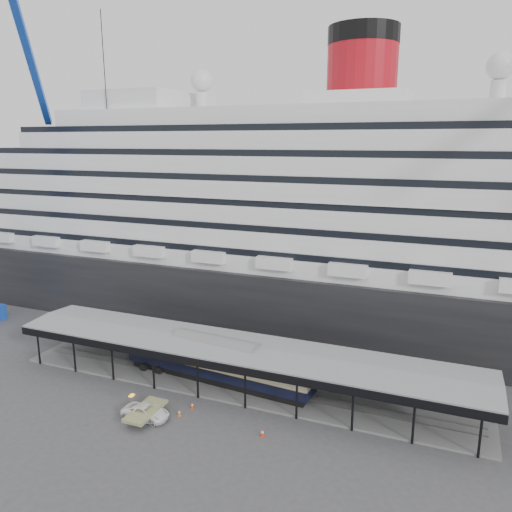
# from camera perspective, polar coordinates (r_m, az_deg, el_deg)

# --- Properties ---
(ground) EXTENTS (200.00, 200.00, 0.00)m
(ground) POSITION_cam_1_polar(r_m,az_deg,el_deg) (56.72, -4.41, -16.78)
(ground) COLOR #3E3E41
(ground) RESTS_ON ground
(cruise_ship) EXTENTS (130.00, 30.00, 43.90)m
(cruise_ship) POSITION_cam_1_polar(r_m,az_deg,el_deg) (79.69, 5.71, 5.90)
(cruise_ship) COLOR black
(cruise_ship) RESTS_ON ground
(platform_canopy) EXTENTS (56.00, 9.18, 5.30)m
(platform_canopy) POSITION_cam_1_polar(r_m,az_deg,el_deg) (59.61, -2.27, -12.62)
(platform_canopy) COLOR slate
(platform_canopy) RESTS_ON ground
(port_truck) EXTENTS (5.09, 2.42, 1.40)m
(port_truck) POSITION_cam_1_polar(r_m,az_deg,el_deg) (55.37, -12.49, -17.04)
(port_truck) COLOR white
(port_truck) RESTS_ON ground
(pullman_carriage) EXTENTS (24.33, 5.13, 23.71)m
(pullman_carriage) POSITION_cam_1_polar(r_m,az_deg,el_deg) (60.42, -4.55, -11.77)
(pullman_carriage) COLOR black
(pullman_carriage) RESTS_ON ground
(traffic_cone_left) EXTENTS (0.43, 0.43, 0.67)m
(traffic_cone_left) POSITION_cam_1_polar(r_m,az_deg,el_deg) (55.38, -8.76, -17.31)
(traffic_cone_left) COLOR #F25F0D
(traffic_cone_left) RESTS_ON ground
(traffic_cone_mid) EXTENTS (0.36, 0.36, 0.69)m
(traffic_cone_mid) POSITION_cam_1_polar(r_m,az_deg,el_deg) (56.49, -7.29, -16.59)
(traffic_cone_mid) COLOR red
(traffic_cone_mid) RESTS_ON ground
(traffic_cone_right) EXTENTS (0.43, 0.43, 0.79)m
(traffic_cone_right) POSITION_cam_1_polar(r_m,az_deg,el_deg) (51.55, 0.75, -19.58)
(traffic_cone_right) COLOR red
(traffic_cone_right) RESTS_ON ground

